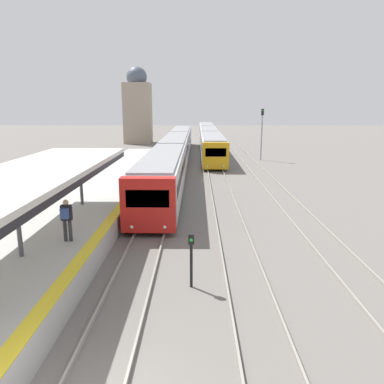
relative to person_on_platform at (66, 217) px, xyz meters
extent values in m
cube|color=beige|center=(-1.14, -1.50, 1.73)|extent=(4.00, 17.78, 0.20)
cube|color=black|center=(0.82, -1.50, 1.51)|extent=(0.08, 17.78, 0.24)
cylinder|color=#47474C|center=(-1.14, -1.50, 0.32)|extent=(0.16, 0.16, 2.62)
cylinder|color=#47474C|center=(-1.14, 5.61, 0.32)|extent=(0.16, 0.16, 2.62)
cylinder|color=#2D2D33|center=(-0.10, 0.04, -0.56)|extent=(0.14, 0.14, 0.85)
cylinder|color=#2D2D33|center=(0.10, 0.04, -0.56)|extent=(0.14, 0.14, 0.85)
cube|color=black|center=(0.00, 0.04, 0.16)|extent=(0.40, 0.22, 0.60)
sphere|color=tan|center=(0.00, 0.04, 0.57)|extent=(0.22, 0.22, 0.22)
cube|color=#334C8E|center=(0.00, -0.16, 0.18)|extent=(0.30, 0.18, 0.40)
cube|color=red|center=(2.71, 3.47, -0.41)|extent=(2.61, 0.70, 2.63)
cube|color=black|center=(2.71, 3.14, -0.04)|extent=(2.04, 0.04, 0.84)
sphere|color=#EFEACC|center=(1.93, 3.13, -1.43)|extent=(0.16, 0.16, 0.16)
sphere|color=#EFEACC|center=(3.50, 3.13, -1.43)|extent=(0.16, 0.16, 0.16)
cube|color=#B7B7BC|center=(2.71, 11.22, -0.41)|extent=(2.61, 14.80, 2.63)
cube|color=gray|center=(2.71, 11.22, 0.96)|extent=(2.30, 14.51, 0.12)
cube|color=black|center=(2.71, 11.22, -0.12)|extent=(2.63, 13.62, 0.68)
cylinder|color=black|center=(1.60, 6.41, -1.65)|extent=(0.12, 0.70, 0.70)
cylinder|color=black|center=(3.82, 6.41, -1.65)|extent=(0.12, 0.70, 0.70)
cylinder|color=black|center=(1.60, 16.03, -1.65)|extent=(0.12, 0.70, 0.70)
cylinder|color=black|center=(3.82, 16.03, -1.65)|extent=(0.12, 0.70, 0.70)
cube|color=#B7B7BC|center=(2.71, 26.37, -0.41)|extent=(2.61, 14.80, 2.63)
cube|color=gray|center=(2.71, 26.37, 0.96)|extent=(2.30, 14.51, 0.12)
cube|color=black|center=(2.71, 26.37, -0.12)|extent=(2.63, 13.62, 0.68)
cylinder|color=black|center=(1.60, 21.56, -1.65)|extent=(0.12, 0.70, 0.70)
cylinder|color=black|center=(3.82, 21.56, -1.65)|extent=(0.12, 0.70, 0.70)
cylinder|color=black|center=(1.60, 31.18, -1.65)|extent=(0.12, 0.70, 0.70)
cylinder|color=black|center=(3.82, 31.18, -1.65)|extent=(0.12, 0.70, 0.70)
cube|color=#B7B7BC|center=(2.71, 41.52, -0.41)|extent=(2.61, 14.80, 2.63)
cube|color=gray|center=(2.71, 41.52, 0.96)|extent=(2.30, 14.51, 0.12)
cube|color=black|center=(2.71, 41.52, -0.12)|extent=(2.63, 13.62, 0.68)
cylinder|color=black|center=(1.60, 36.71, -1.65)|extent=(0.12, 0.70, 0.70)
cylinder|color=black|center=(3.82, 36.71, -1.65)|extent=(0.12, 0.70, 0.70)
cylinder|color=black|center=(1.60, 46.34, -1.65)|extent=(0.12, 0.70, 0.70)
cylinder|color=black|center=(3.82, 46.34, -1.65)|extent=(0.12, 0.70, 0.70)
cube|color=gold|center=(6.78, 21.93, -0.46)|extent=(2.55, 0.70, 2.53)
cube|color=black|center=(6.78, 21.60, -0.11)|extent=(1.99, 0.04, 0.81)
sphere|color=#EFEACC|center=(6.02, 21.59, -1.43)|extent=(0.16, 0.16, 0.16)
sphere|color=#EFEACC|center=(7.55, 21.59, -1.43)|extent=(0.16, 0.16, 0.16)
cube|color=silver|center=(6.78, 29.54, -0.46)|extent=(2.55, 14.52, 2.53)
cube|color=gray|center=(6.78, 29.54, 0.87)|extent=(2.24, 14.23, 0.12)
cube|color=black|center=(6.78, 29.54, -0.18)|extent=(2.57, 13.36, 0.66)
cylinder|color=black|center=(5.70, 24.82, -1.65)|extent=(0.12, 0.70, 0.70)
cylinder|color=black|center=(7.86, 24.82, -1.65)|extent=(0.12, 0.70, 0.70)
cylinder|color=black|center=(5.70, 34.26, -1.65)|extent=(0.12, 0.70, 0.70)
cylinder|color=black|center=(7.86, 34.26, -1.65)|extent=(0.12, 0.70, 0.70)
cube|color=silver|center=(6.78, 44.41, -0.46)|extent=(2.55, 14.52, 2.53)
cube|color=gray|center=(6.78, 44.41, 0.87)|extent=(2.24, 14.23, 0.12)
cube|color=black|center=(6.78, 44.41, -0.18)|extent=(2.57, 13.36, 0.66)
cylinder|color=black|center=(5.70, 39.69, -1.65)|extent=(0.12, 0.70, 0.70)
cylinder|color=black|center=(7.86, 39.69, -1.65)|extent=(0.12, 0.70, 0.70)
cylinder|color=black|center=(5.70, 49.13, -1.65)|extent=(0.12, 0.70, 0.70)
cylinder|color=black|center=(7.86, 49.13, -1.65)|extent=(0.12, 0.70, 0.70)
cube|color=silver|center=(6.78, 59.28, -0.46)|extent=(2.55, 14.52, 2.53)
cube|color=gray|center=(6.78, 59.28, 0.87)|extent=(2.24, 14.23, 0.12)
cube|color=black|center=(6.78, 59.28, -0.18)|extent=(2.57, 13.36, 0.66)
cylinder|color=black|center=(5.70, 54.56, -1.65)|extent=(0.12, 0.70, 0.70)
cylinder|color=black|center=(7.86, 54.56, -1.65)|extent=(0.12, 0.70, 0.70)
cylinder|color=black|center=(5.70, 64.00, -1.65)|extent=(0.12, 0.70, 0.70)
cylinder|color=black|center=(7.86, 64.00, -1.65)|extent=(0.12, 0.70, 0.70)
cylinder|color=black|center=(4.83, -1.73, -1.21)|extent=(0.10, 0.10, 1.58)
cube|color=black|center=(4.83, -1.73, -0.24)|extent=(0.20, 0.14, 0.36)
sphere|color=green|center=(4.83, -1.82, -0.24)|extent=(0.11, 0.11, 0.11)
cylinder|color=gray|center=(12.45, 29.85, 0.94)|extent=(0.14, 0.14, 5.87)
cube|color=black|center=(12.45, 29.85, 3.52)|extent=(0.28, 0.20, 0.70)
sphere|color=green|center=(12.45, 29.73, 3.66)|extent=(0.14, 0.14, 0.14)
cube|color=gray|center=(-5.03, 50.66, 2.97)|extent=(4.39, 4.39, 9.94)
sphere|color=#4C5666|center=(-5.03, 50.66, 8.87)|extent=(3.38, 3.38, 3.38)
camera|label=1|loc=(5.02, -13.71, 4.15)|focal=35.00mm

